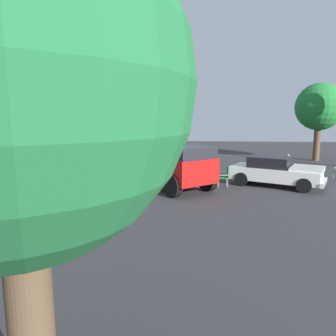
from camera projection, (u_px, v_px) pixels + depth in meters
ground_plane at (153, 187)px, 15.26m from camera, size 60.00×60.00×0.00m
vintage_fire_truck at (165, 162)px, 15.33m from camera, size 5.51×5.94×2.59m
classic_hot_rod at (276, 171)px, 15.45m from camera, size 4.73×3.59×1.46m
lawn_chair_near_truck at (288, 166)px, 18.22m from camera, size 0.65×0.65×1.02m
lawn_chair_by_car at (225, 175)px, 15.33m from camera, size 0.51×0.52×1.02m
spectator_seated at (287, 164)px, 18.08m from camera, size 0.55×0.63×1.29m
oak_tree_left at (13, 88)px, 2.69m from camera, size 3.17×3.17×5.26m
oak_tree_right at (320, 107)px, 23.92m from camera, size 3.60×3.60×5.99m
traffic_cone at (243, 175)px, 16.79m from camera, size 0.40×0.40×0.64m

